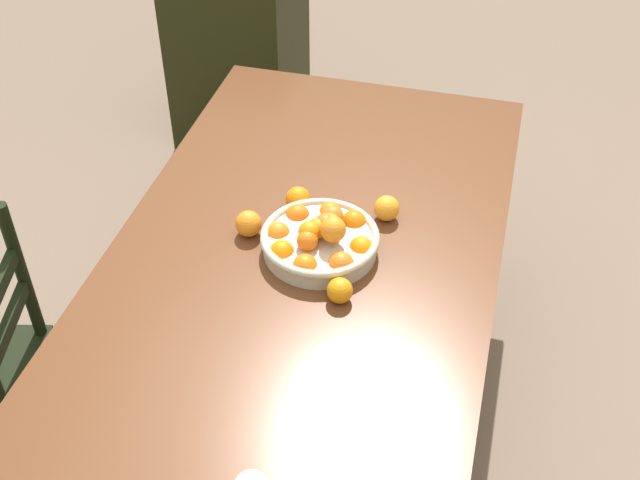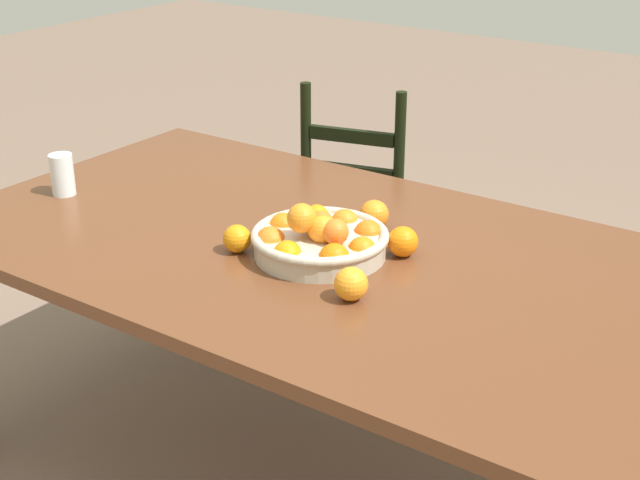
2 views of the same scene
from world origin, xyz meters
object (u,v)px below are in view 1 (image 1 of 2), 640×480
at_px(dining_table, 303,274).
at_px(cabinet, 238,17).
at_px(fruit_bowl, 320,239).
at_px(orange_loose_0, 387,208).
at_px(orange_loose_2, 248,224).
at_px(orange_loose_3, 298,199).
at_px(orange_loose_1, 340,290).

relative_size(dining_table, cabinet, 1.71).
bearing_deg(dining_table, cabinet, 25.00).
relative_size(fruit_bowl, orange_loose_0, 4.42).
distance_m(orange_loose_2, orange_loose_3, 0.18).
height_order(cabinet, orange_loose_2, cabinet).
bearing_deg(cabinet, dining_table, -156.88).
height_order(orange_loose_0, orange_loose_3, same).
relative_size(orange_loose_0, orange_loose_1, 1.09).
xyz_separation_m(dining_table, orange_loose_0, (0.22, -0.20, 0.11)).
xyz_separation_m(orange_loose_0, orange_loose_3, (-0.02, 0.26, -0.00)).
bearing_deg(orange_loose_0, fruit_bowl, 141.40).
height_order(dining_table, orange_loose_3, orange_loose_3).
bearing_deg(orange_loose_1, orange_loose_3, 31.59).
xyz_separation_m(dining_table, orange_loose_2, (0.05, 0.18, 0.11)).
height_order(cabinet, orange_loose_1, cabinet).
relative_size(fruit_bowl, orange_loose_3, 4.47).
bearing_deg(orange_loose_0, cabinet, 33.99).
xyz_separation_m(dining_table, orange_loose_1, (-0.14, -0.14, 0.10)).
height_order(orange_loose_2, orange_loose_3, orange_loose_2).
distance_m(dining_table, fruit_bowl, 0.13).
xyz_separation_m(cabinet, orange_loose_3, (-1.47, -0.71, 0.19)).
relative_size(orange_loose_0, orange_loose_3, 1.01).
bearing_deg(cabinet, fruit_bowl, -155.19).
bearing_deg(orange_loose_2, dining_table, -106.82).
distance_m(fruit_bowl, orange_loose_2, 0.22).
relative_size(orange_loose_2, orange_loose_3, 1.02).
relative_size(dining_table, fruit_bowl, 5.86).
bearing_deg(orange_loose_0, orange_loose_2, 114.76).
distance_m(dining_table, cabinet, 1.84).
bearing_deg(dining_table, orange_loose_1, -135.05).
xyz_separation_m(orange_loose_0, orange_loose_2, (-0.17, 0.37, 0.00)).
bearing_deg(orange_loose_1, fruit_bowl, 29.34).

